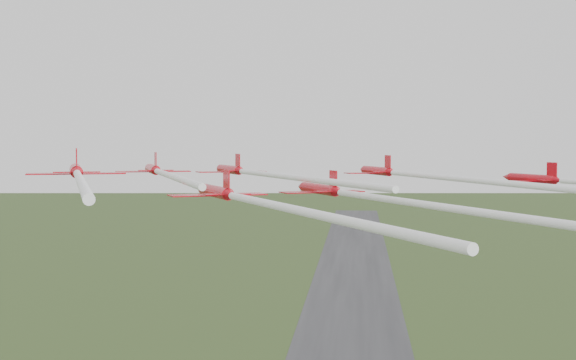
# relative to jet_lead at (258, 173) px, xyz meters

# --- Properties ---
(runway) EXTENTS (38.00, 900.00, 0.04)m
(runway) POSITION_rel_jet_lead_xyz_m (10.53, 194.66, -60.19)
(runway) COLOR #303032
(runway) RESTS_ON ground
(jet_lead) EXTENTS (26.63, 51.84, 2.93)m
(jet_lead) POSITION_rel_jet_lead_xyz_m (0.00, 0.00, 0.00)
(jet_lead) COLOR red
(jet_row2_left) EXTENTS (18.24, 43.24, 2.69)m
(jet_row2_left) POSITION_rel_jet_lead_xyz_m (-9.14, -14.33, 0.63)
(jet_row2_left) COLOR red
(jet_row2_right) EXTENTS (22.08, 52.07, 2.65)m
(jet_row2_right) POSITION_rel_jet_lead_xyz_m (19.97, -9.15, 0.20)
(jet_row2_right) COLOR red
(jet_row3_left) EXTENTS (20.02, 45.91, 2.94)m
(jet_row3_left) POSITION_rel_jet_lead_xyz_m (-12.53, -31.31, 1.04)
(jet_row3_left) COLOR red
(jet_row3_mid) EXTENTS (31.32, 60.98, 2.75)m
(jet_row3_mid) POSITION_rel_jet_lead_xyz_m (16.36, -30.05, -1.21)
(jet_row3_mid) COLOR red
(jet_row4_left) EXTENTS (21.55, 41.63, 2.53)m
(jet_row4_left) POSITION_rel_jet_lead_xyz_m (4.66, -41.62, -0.37)
(jet_row4_left) COLOR red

